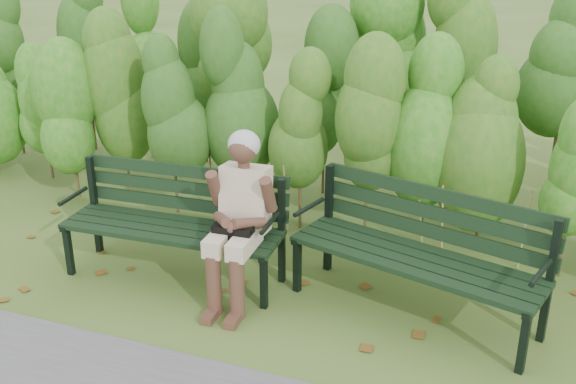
% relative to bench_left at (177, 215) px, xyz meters
% --- Properties ---
extents(ground, '(80.00, 80.00, 0.00)m').
position_rel_bench_left_xyz_m(ground, '(0.86, -0.08, -0.53)').
color(ground, '#394C1A').
extents(hedge_band, '(11.04, 1.67, 2.42)m').
position_rel_bench_left_xyz_m(hedge_band, '(0.86, 1.79, 0.73)').
color(hedge_band, '#47381E').
rests_on(hedge_band, ground).
extents(leaf_litter, '(5.93, 2.07, 0.01)m').
position_rel_bench_left_xyz_m(leaf_litter, '(0.51, -0.15, -0.53)').
color(leaf_litter, brown).
rests_on(leaf_litter, ground).
extents(bench_left, '(1.82, 0.67, 0.90)m').
position_rel_bench_left_xyz_m(bench_left, '(0.00, 0.00, 0.00)').
color(bench_left, black).
rests_on(bench_left, ground).
extents(bench_right, '(1.97, 1.08, 0.94)m').
position_rel_bench_left_xyz_m(bench_right, '(1.97, 0.13, 0.02)').
color(bench_right, black).
rests_on(bench_right, ground).
extents(seated_woman, '(0.53, 0.78, 1.32)m').
position_rel_bench_left_xyz_m(seated_woman, '(0.63, -0.16, 0.22)').
color(seated_woman, tan).
rests_on(seated_woman, ground).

